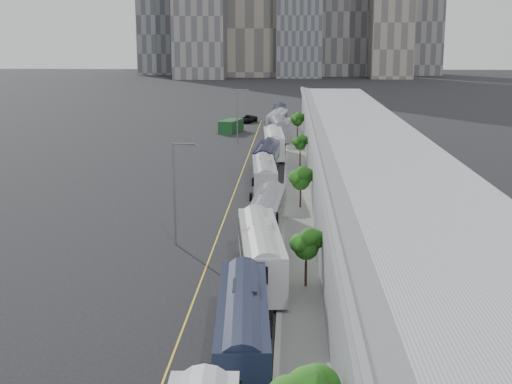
# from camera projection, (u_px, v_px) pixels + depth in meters

# --- Properties ---
(sidewalk) EXTENTS (10.00, 170.00, 0.12)m
(sidewalk) POSITION_uv_depth(u_px,v_px,m) (332.00, 210.00, 71.56)
(sidewalk) COLOR gray
(sidewalk) RESTS_ON ground
(lane_line) EXTENTS (0.12, 160.00, 0.02)m
(lane_line) POSITION_uv_depth(u_px,v_px,m) (228.00, 209.00, 72.07)
(lane_line) COLOR gold
(lane_line) RESTS_ON ground
(depot) EXTENTS (12.45, 160.40, 7.20)m
(depot) POSITION_uv_depth(u_px,v_px,m) (373.00, 177.00, 70.64)
(depot) COLOR gray
(depot) RESTS_ON ground
(bus_1) EXTENTS (3.42, 13.19, 3.82)m
(bus_1) POSITION_uv_depth(u_px,v_px,m) (243.00, 334.00, 37.61)
(bus_1) COLOR #161B31
(bus_1) RESTS_ON ground
(bus_2) EXTENTS (4.12, 13.75, 3.96)m
(bus_2) POSITION_uv_depth(u_px,v_px,m) (260.00, 257.00, 50.57)
(bus_2) COLOR #BDBDC0
(bus_2) RESTS_ON ground
(bus_3) EXTENTS (3.19, 12.32, 3.56)m
(bus_3) POSITION_uv_depth(u_px,v_px,m) (267.00, 217.00, 62.83)
(bus_3) COLOR slate
(bus_3) RESTS_ON ground
(bus_4) EXTENTS (3.36, 12.54, 3.62)m
(bus_4) POSITION_uv_depth(u_px,v_px,m) (264.00, 179.00, 79.61)
(bus_4) COLOR #A0A4AA
(bus_4) RESTS_ON ground
(bus_5) EXTENTS (3.23, 12.80, 3.71)m
(bus_5) POSITION_uv_depth(u_px,v_px,m) (267.00, 160.00, 92.43)
(bus_5) COLOR black
(bus_5) RESTS_ON ground
(bus_6) EXTENTS (3.47, 13.66, 3.95)m
(bus_6) POSITION_uv_depth(u_px,v_px,m) (274.00, 146.00, 103.90)
(bus_6) COLOR white
(bus_6) RESTS_ON ground
(bus_7) EXTENTS (3.69, 13.14, 3.79)m
(bus_7) POSITION_uv_depth(u_px,v_px,m) (278.00, 131.00, 121.24)
(bus_7) COLOR slate
(bus_7) RESTS_ON ground
(bus_8) EXTENTS (3.85, 13.38, 3.86)m
(bus_8) POSITION_uv_depth(u_px,v_px,m) (277.00, 123.00, 132.54)
(bus_8) COLOR #A7AAB1
(bus_8) RESTS_ON ground
(bus_9) EXTENTS (2.77, 12.35, 3.61)m
(bus_9) POSITION_uv_depth(u_px,v_px,m) (280.00, 115.00, 146.92)
(bus_9) COLOR black
(bus_9) RESTS_ON ground
(tree_1) EXTENTS (1.75, 1.75, 4.04)m
(tree_1) POSITION_uv_depth(u_px,v_px,m) (306.00, 244.00, 48.70)
(tree_1) COLOR black
(tree_1) RESTS_ON ground
(tree_2) EXTENTS (1.96, 1.96, 4.16)m
(tree_2) POSITION_uv_depth(u_px,v_px,m) (301.00, 178.00, 71.82)
(tree_2) COLOR black
(tree_2) RESTS_ON ground
(tree_3) EXTENTS (1.53, 1.53, 4.21)m
(tree_3) POSITION_uv_depth(u_px,v_px,m) (300.00, 143.00, 94.30)
(tree_3) COLOR black
(tree_3) RESTS_ON ground
(tree_4) EXTENTS (1.87, 1.87, 4.58)m
(tree_4) POSITION_uv_depth(u_px,v_px,m) (297.00, 119.00, 120.34)
(tree_4) COLOR black
(tree_4) RESTS_ON ground
(street_lamp_near) EXTENTS (2.04, 0.22, 8.63)m
(street_lamp_near) POSITION_uv_depth(u_px,v_px,m) (177.00, 186.00, 58.65)
(street_lamp_near) COLOR #59595E
(street_lamp_near) RESTS_ON ground
(street_lamp_far) EXTENTS (2.04, 0.22, 8.94)m
(street_lamp_far) POSITION_uv_depth(u_px,v_px,m) (238.00, 112.00, 116.51)
(street_lamp_far) COLOR #59595E
(street_lamp_far) RESTS_ON ground
(shipping_container) EXTENTS (4.30, 7.18, 2.33)m
(shipping_container) POSITION_uv_depth(u_px,v_px,m) (231.00, 126.00, 131.36)
(shipping_container) COLOR #113A19
(shipping_container) RESTS_ON ground
(suv) EXTENTS (4.19, 6.06, 1.54)m
(suv) POSITION_uv_depth(u_px,v_px,m) (248.00, 119.00, 147.02)
(suv) COLOR black
(suv) RESTS_ON ground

